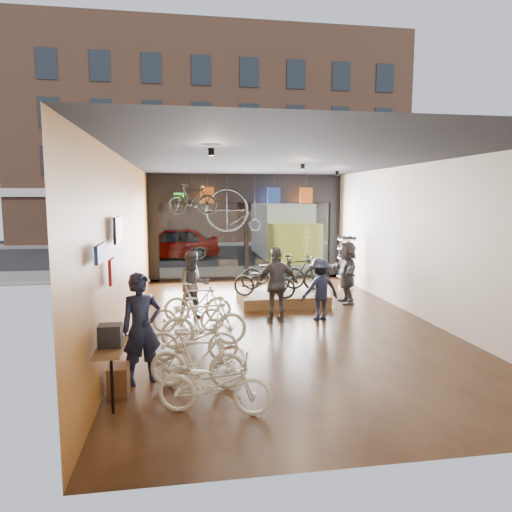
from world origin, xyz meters
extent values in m
cube|color=black|center=(0.00, 0.00, -0.02)|extent=(7.00, 12.00, 0.04)
cube|color=black|center=(0.00, 0.00, 3.82)|extent=(7.00, 12.00, 0.04)
cube|color=#A06721|center=(-3.52, 0.00, 1.90)|extent=(0.04, 12.00, 3.80)
cube|color=beige|center=(3.52, 0.00, 1.90)|extent=(0.04, 12.00, 3.80)
cube|color=beige|center=(0.00, -6.02, 1.90)|extent=(7.00, 0.04, 3.80)
cube|color=#198C26|center=(-2.40, 5.88, 3.05)|extent=(0.35, 0.06, 0.18)
cube|color=black|center=(0.00, 15.00, -0.01)|extent=(30.00, 18.00, 0.02)
cube|color=slate|center=(0.00, 7.20, 0.06)|extent=(30.00, 2.40, 0.12)
cube|color=slate|center=(0.00, 19.00, 0.06)|extent=(30.00, 2.00, 0.12)
cube|color=brown|center=(0.00, 21.50, 7.00)|extent=(26.00, 5.00, 14.00)
imported|color=gray|center=(-2.83, 12.00, 0.78)|extent=(4.58, 1.84, 1.56)
imported|color=beige|center=(-1.88, -4.47, 0.42)|extent=(1.69, 0.96, 0.84)
imported|color=beige|center=(-2.08, -3.58, 0.45)|extent=(1.57, 0.75, 0.91)
imported|color=beige|center=(-2.13, -2.37, 0.43)|extent=(1.70, 0.82, 0.85)
imported|color=beige|center=(-1.89, -1.63, 0.52)|extent=(1.78, 0.73, 1.04)
imported|color=beige|center=(-2.19, -0.52, 0.41)|extent=(1.62, 0.68, 0.83)
imported|color=beige|center=(-1.97, 0.24, 0.48)|extent=(1.64, 0.66, 0.96)
cube|color=brown|center=(0.45, 1.99, 0.15)|extent=(2.40, 1.80, 0.30)
imported|color=black|center=(-0.15, 1.39, 0.75)|extent=(1.80, 1.30, 0.90)
imported|color=black|center=(0.89, 1.97, 0.84)|extent=(1.86, 0.88, 1.08)
imported|color=black|center=(0.29, 2.45, 0.80)|extent=(1.95, 0.88, 0.99)
imported|color=#161C33|center=(-2.95, -3.20, 0.89)|extent=(0.76, 0.63, 1.78)
imported|color=#3F3F44|center=(-2.05, 0.59, 0.84)|extent=(0.94, 0.81, 1.68)
imported|color=#3F3F44|center=(-0.09, 0.03, 0.90)|extent=(1.08, 0.50, 1.81)
imported|color=#161C33|center=(0.98, 0.03, 0.76)|extent=(1.08, 0.75, 1.52)
imported|color=#3F3F44|center=(2.25, 1.67, 0.88)|extent=(0.59, 1.65, 1.76)
imported|color=black|center=(-1.98, 4.20, 2.93)|extent=(1.64, 0.82, 0.95)
cube|color=#CC5919|center=(-1.45, 5.20, 3.05)|extent=(0.45, 0.03, 0.55)
cube|color=#1E3F99|center=(0.86, 5.20, 3.05)|extent=(0.45, 0.03, 0.55)
cube|color=#CC5919|center=(2.02, 5.20, 3.05)|extent=(0.45, 0.03, 0.55)
camera|label=1|loc=(-2.26, -10.45, 2.94)|focal=32.00mm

